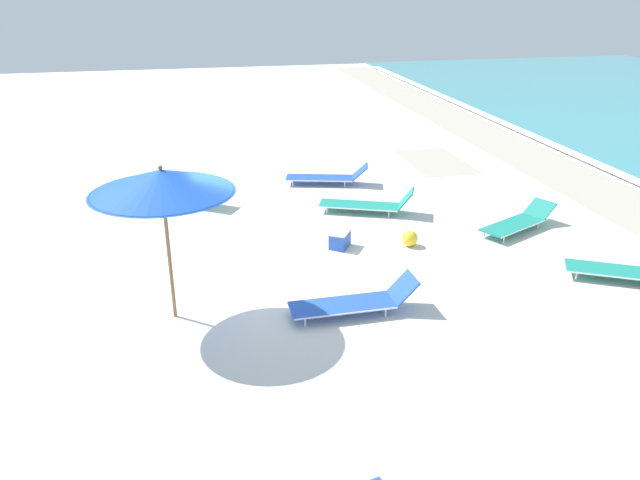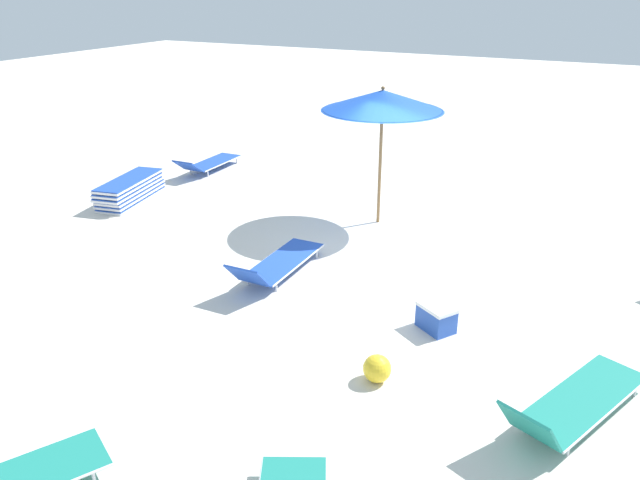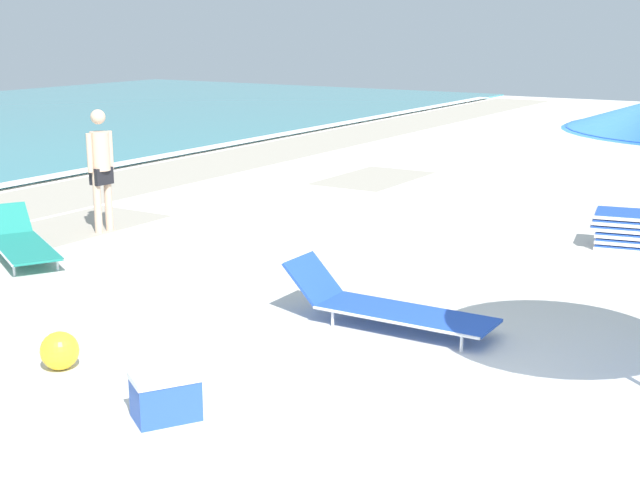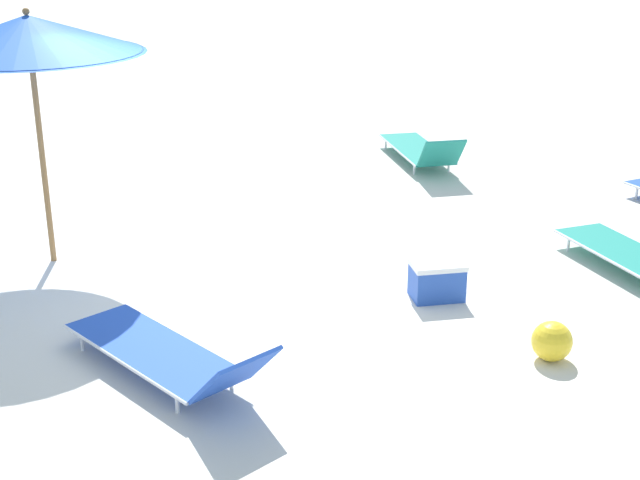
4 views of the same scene
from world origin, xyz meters
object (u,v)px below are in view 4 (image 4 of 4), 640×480
(sun_lounger_mid_beach_pair_b, at_px, (421,150))
(beach_ball, at_px, (552,341))
(cooler_box, at_px, (437,280))
(beach_umbrella, at_px, (29,35))
(sun_lounger_under_umbrella, at_px, (169,355))

(sun_lounger_mid_beach_pair_b, relative_size, beach_ball, 6.48)
(beach_ball, height_order, cooler_box, cooler_box)
(beach_ball, bearing_deg, beach_umbrella, -68.07)
(beach_umbrella, distance_m, cooler_box, 4.61)
(sun_lounger_mid_beach_pair_b, distance_m, cooler_box, 4.76)
(beach_umbrella, relative_size, beach_ball, 7.74)
(sun_lounger_mid_beach_pair_b, xyz_separation_m, cooler_box, (3.50, 3.23, -0.03))
(sun_lounger_mid_beach_pair_b, distance_m, beach_ball, 6.01)
(cooler_box, bearing_deg, beach_umbrella, 155.58)
(beach_umbrella, relative_size, cooler_box, 4.28)
(sun_lounger_under_umbrella, xyz_separation_m, sun_lounger_mid_beach_pair_b, (-6.26, -2.79, 0.00))
(beach_umbrella, bearing_deg, cooler_box, 123.16)
(sun_lounger_mid_beach_pair_b, bearing_deg, sun_lounger_under_umbrella, 54.85)
(beach_ball, xyz_separation_m, cooler_box, (-0.27, -1.45, 0.02))
(cooler_box, bearing_deg, sun_lounger_mid_beach_pair_b, 75.11)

